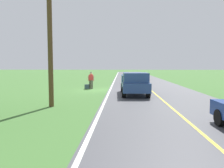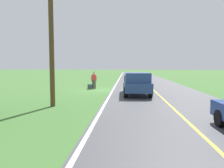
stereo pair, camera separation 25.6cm
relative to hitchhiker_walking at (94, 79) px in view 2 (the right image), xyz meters
The scene contains 8 objects.
ground_plane 1.86m from the hitchhiker_walking, 125.33° to the left, with size 200.00×200.00×0.00m, color #427033.
road_surface 6.16m from the hitchhiker_walking, 167.75° to the left, with size 8.23×120.00×0.00m, color #47474C.
lane_edge_line 2.58m from the hitchhiker_walking, 147.32° to the left, with size 0.16×117.60×0.00m, color silver.
lane_centre_line 6.16m from the hitchhiker_walking, 167.75° to the left, with size 0.14×117.60×0.00m, color gold.
hitchhiker_walking is the anchor object (origin of this frame).
suitcase_carried 0.87m from the hitchhiker_walking, 12.99° to the left, with size 0.20×0.46×0.45m, color #384C56.
pickup_truck_passing 6.25m from the hitchhiker_walking, 131.67° to the left, with size 2.20×5.45×1.82m.
utility_pole_roadside 10.62m from the hitchhiker_walking, 84.52° to the left, with size 0.28×0.28×8.90m, color brown.
Camera 2 is at (-2.44, 21.39, 2.39)m, focal length 35.91 mm.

